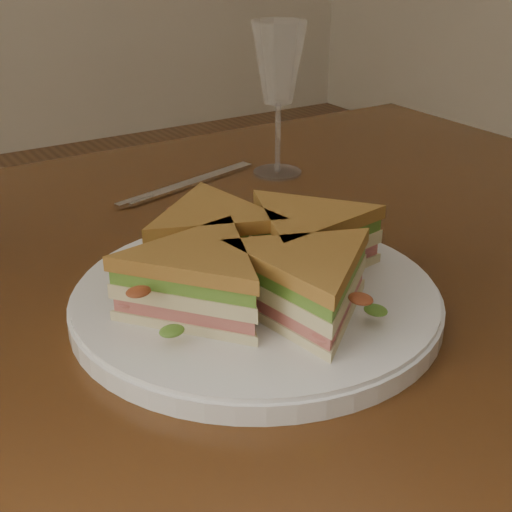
# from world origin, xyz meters

# --- Properties ---
(table) EXTENTS (1.20, 0.80, 0.75)m
(table) POSITION_xyz_m (0.00, 0.00, 0.65)
(table) COLOR #341B0B
(table) RESTS_ON ground
(plate) EXTENTS (0.31, 0.31, 0.02)m
(plate) POSITION_xyz_m (-0.00, -0.10, 0.76)
(plate) COLOR white
(plate) RESTS_ON table
(sandwich_wedges) EXTENTS (0.27, 0.27, 0.06)m
(sandwich_wedges) POSITION_xyz_m (-0.00, -0.10, 0.80)
(sandwich_wedges) COLOR beige
(sandwich_wedges) RESTS_ON plate
(crisps_mound) EXTENTS (0.09, 0.09, 0.05)m
(crisps_mound) POSITION_xyz_m (-0.00, -0.10, 0.79)
(crisps_mound) COLOR orange
(crisps_mound) RESTS_ON plate
(spoon) EXTENTS (0.17, 0.08, 0.01)m
(spoon) POSITION_xyz_m (-0.05, 0.03, 0.75)
(spoon) COLOR silver
(spoon) RESTS_ON table
(knife) EXTENTS (0.21, 0.07, 0.00)m
(knife) POSITION_xyz_m (0.08, 0.20, 0.75)
(knife) COLOR silver
(knife) RESTS_ON table
(wine_glass) EXTENTS (0.07, 0.07, 0.19)m
(wine_glass) POSITION_xyz_m (0.21, 0.19, 0.89)
(wine_glass) COLOR white
(wine_glass) RESTS_ON table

